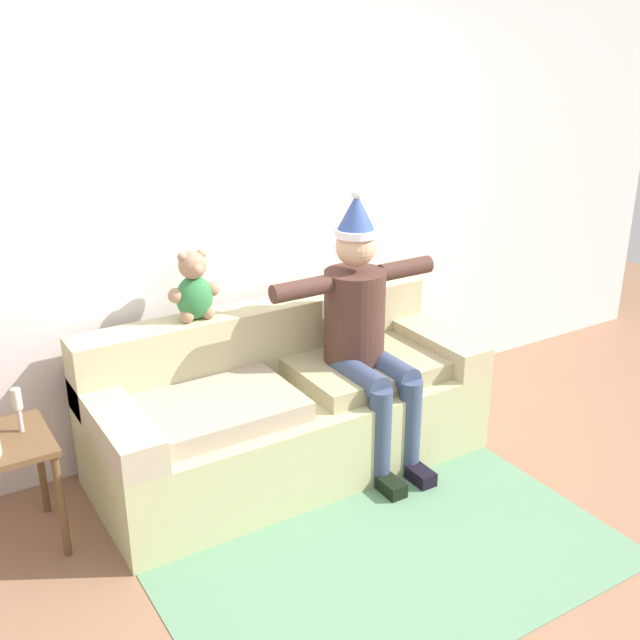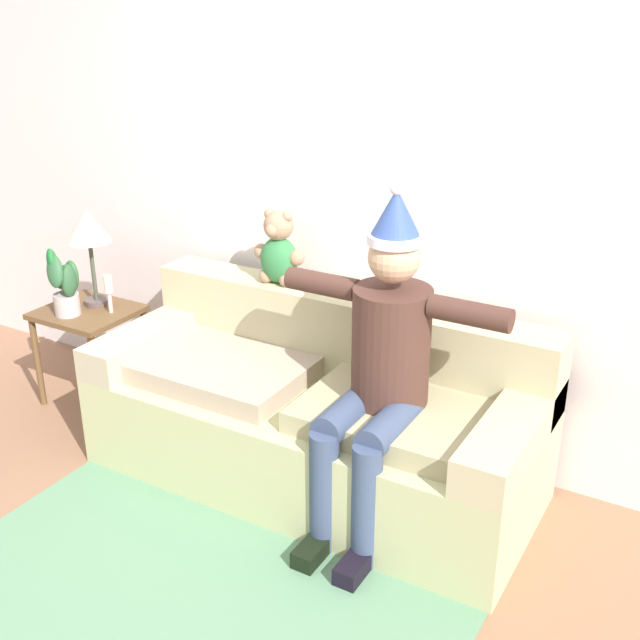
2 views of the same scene
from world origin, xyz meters
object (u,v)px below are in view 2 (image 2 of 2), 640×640
(person_seated, at_px, (381,362))
(candle_tall, at_px, (63,281))
(candle_short, at_px, (109,289))
(potted_plant, at_px, (64,283))
(table_lamp, at_px, (88,231))
(teddy_bear, at_px, (279,251))
(couch, at_px, (317,414))
(side_table, at_px, (89,325))

(person_seated, relative_size, candle_tall, 6.44)
(person_seated, distance_m, candle_tall, 2.08)
(candle_short, bearing_deg, potted_plant, -142.33)
(table_lamp, bearing_deg, teddy_bear, 8.37)
(teddy_bear, bearing_deg, table_lamp, -171.63)
(potted_plant, height_order, candle_short, potted_plant)
(couch, xyz_separation_m, person_seated, (0.41, -0.16, 0.45))
(table_lamp, bearing_deg, person_seated, -8.09)
(person_seated, bearing_deg, candle_short, 172.87)
(candle_short, bearing_deg, side_table, -164.57)
(person_seated, xyz_separation_m, table_lamp, (-1.94, 0.28, 0.22))
(teddy_bear, height_order, candle_short, teddy_bear)
(side_table, xyz_separation_m, table_lamp, (-0.02, 0.09, 0.53))
(candle_tall, bearing_deg, couch, 0.07)
(person_seated, xyz_separation_m, side_table, (-1.92, 0.18, -0.31))
(teddy_bear, distance_m, table_lamp, 1.16)
(teddy_bear, relative_size, potted_plant, 0.97)
(potted_plant, bearing_deg, teddy_bear, 17.31)
(couch, bearing_deg, candle_tall, -179.93)
(couch, bearing_deg, candle_short, 177.58)
(side_table, xyz_separation_m, candle_tall, (-0.14, -0.02, 0.25))
(table_lamp, bearing_deg, couch, -4.15)
(candle_tall, bearing_deg, candle_short, 11.70)
(person_seated, bearing_deg, couch, 158.14)
(candle_short, bearing_deg, teddy_bear, 12.68)
(teddy_bear, bearing_deg, candle_short, -167.32)
(table_lamp, bearing_deg, candle_tall, -138.86)
(couch, relative_size, teddy_bear, 5.63)
(table_lamp, relative_size, candle_tall, 2.31)
(side_table, bearing_deg, person_seated, -5.42)
(teddy_bear, xyz_separation_m, side_table, (-1.13, -0.26, -0.55))
(couch, relative_size, candle_tall, 8.98)
(table_lamp, relative_size, candle_short, 2.53)
(teddy_bear, relative_size, candle_short, 1.75)
(candle_tall, bearing_deg, person_seated, -4.49)
(table_lamp, bearing_deg, side_table, -80.63)
(couch, distance_m, side_table, 1.52)
(person_seated, xyz_separation_m, teddy_bear, (-0.79, 0.44, 0.24))
(couch, xyz_separation_m, candle_tall, (-1.66, -0.00, 0.38))
(couch, height_order, teddy_bear, teddy_bear)
(potted_plant, distance_m, candle_tall, 0.14)
(teddy_bear, distance_m, candle_short, 1.06)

